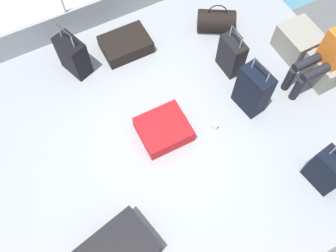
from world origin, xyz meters
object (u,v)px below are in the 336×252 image
cargo_crate_1 (325,68)px  suitcase_4 (73,56)px  cargo_crate_0 (298,41)px  suitcase_6 (253,90)px  suitcase_0 (126,45)px  suitcase_5 (231,55)px  suitcase_3 (119,251)px  paper_cup (215,126)px  suitcase_1 (327,171)px  suitcase_2 (164,129)px  passenger_seated (325,56)px  duffel_bag (216,21)px

cargo_crate_1 → suitcase_4: size_ratio=0.65×
cargo_crate_0 → suitcase_6: suitcase_6 is taller
suitcase_0 → suitcase_5: bearing=49.2°
suitcase_4 → suitcase_6: suitcase_6 is taller
suitcase_3 → paper_cup: suitcase_3 is taller
suitcase_1 → suitcase_2: (-1.46, -1.40, -0.18)m
suitcase_2 → cargo_crate_1: bearing=83.8°
cargo_crate_1 → passenger_seated: 0.43m
paper_cup → suitcase_5: bearing=137.2°
suitcase_4 → duffel_bag: bearing=82.6°
suitcase_3 → suitcase_4: (-2.62, 0.52, 0.16)m
passenger_seated → paper_cup: size_ratio=11.09×
suitcase_3 → duffel_bag: size_ratio=1.34×
suitcase_2 → passenger_seated: bearing=83.3°
suitcase_1 → suitcase_6: suitcase_6 is taller
suitcase_3 → suitcase_5: 2.94m
cargo_crate_0 → cargo_crate_1: (0.57, 0.02, 0.01)m
suitcase_0 → duffel_bag: 1.42m
cargo_crate_1 → suitcase_2: 2.41m
suitcase_4 → suitcase_5: 2.20m
suitcase_3 → suitcase_2: bearing=134.1°
passenger_seated → suitcase_0: passenger_seated is taller
cargo_crate_0 → cargo_crate_1: bearing=2.0°
suitcase_5 → suitcase_0: bearing=-130.8°
passenger_seated → suitcase_5: bearing=-130.8°
cargo_crate_1 → suitcase_2: cargo_crate_1 is taller
passenger_seated → suitcase_6: (-0.11, -0.98, -0.24)m
cargo_crate_1 → suitcase_3: bearing=-76.6°
passenger_seated → suitcase_5: 1.20m
cargo_crate_1 → suitcase_5: size_ratio=0.70×
suitcase_2 → suitcase_3: suitcase_3 is taller
suitcase_1 → suitcase_4: size_ratio=0.96×
cargo_crate_1 → duffel_bag: bearing=-150.5°
paper_cup → suitcase_6: bearing=99.6°
suitcase_6 → duffel_bag: 1.43m
suitcase_2 → suitcase_5: size_ratio=0.84×
suitcase_4 → paper_cup: 2.18m
suitcase_3 → suitcase_6: (-0.95, 2.36, 0.21)m
suitcase_0 → suitcase_1: 3.23m
suitcase_4 → paper_cup: suitcase_4 is taller
cargo_crate_1 → paper_cup: cargo_crate_1 is taller
duffel_bag → passenger_seated: bearing=23.8°
suitcase_1 → suitcase_2: 2.03m
suitcase_0 → suitcase_1: suitcase_1 is taller
cargo_crate_1 → suitcase_6: size_ratio=0.60×
suitcase_3 → duffel_bag: (-2.33, 2.69, 0.03)m
suitcase_0 → suitcase_5: suitcase_5 is taller
suitcase_5 → suitcase_6: 0.66m
duffel_bag → paper_cup: bearing=-31.7°
suitcase_0 → suitcase_6: bearing=32.7°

